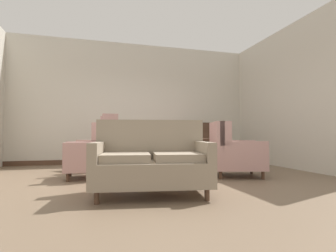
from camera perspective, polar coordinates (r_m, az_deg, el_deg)
The scene contains 13 objects.
ground at distance 4.51m, azimuth -2.09°, elevation -11.67°, with size 9.06×9.06×0.00m, color brown.
wall_back at distance 7.26m, azimuth -7.15°, elevation 5.01°, with size 6.63×0.08×3.27m, color beige.
wall_right at distance 6.75m, azimuth 24.10°, elevation 5.69°, with size 0.08×3.94×3.27m, color beige.
baseboard_back at distance 7.19m, azimuth -7.14°, elevation -7.51°, with size 6.47×0.03×0.12m, color #4C3323.
coffee_table at distance 5.03m, azimuth -2.19°, elevation -5.70°, with size 0.95×0.95×0.52m.
porcelain_vase at distance 5.04m, azimuth -2.14°, elevation -2.96°, with size 0.16×0.16×0.35m.
settee at distance 3.35m, azimuth -3.65°, elevation -7.99°, with size 1.55×1.00×0.97m.
armchair_beside_settee at distance 6.44m, azimuth 1.94°, elevation -4.94°, with size 1.09×1.10×0.98m.
armchair_near_window at distance 4.94m, azimuth 13.98°, elevation -5.81°, with size 1.06×0.99×1.00m.
armchair_near_sideboard at distance 4.84m, azimuth -15.44°, elevation -5.46°, with size 0.90×0.77×1.12m.
armchair_far_left at distance 5.89m, azimuth -13.78°, elevation -5.03°, with size 1.11×1.11×1.02m.
side_table at distance 5.79m, azimuth 7.37°, elevation -5.36°, with size 0.55×0.55×0.68m.
sideboard at distance 7.38m, azimuth 6.77°, elevation -4.12°, with size 0.94×0.44×1.12m.
Camera 1 is at (-1.01, -4.32, 0.77)m, focal length 27.80 mm.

